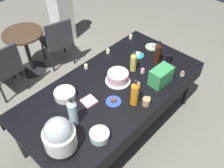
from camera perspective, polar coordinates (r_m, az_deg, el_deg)
ground at (r=3.29m, az=0.00°, el=-10.06°), size 9.00×9.00×0.00m
potluck_table at (r=2.76m, az=0.00°, el=-1.67°), size 2.20×1.10×0.75m
frosted_layer_cake at (r=2.75m, az=1.41°, el=1.64°), size 0.29×0.29×0.13m
slow_cooker at (r=2.15m, az=-12.25°, el=-11.86°), size 0.30×0.30×0.36m
glass_salad_bowl at (r=2.26m, az=-2.94°, el=-11.94°), size 0.19×0.19×0.08m
ceramic_snack_bowl at (r=2.63m, az=-11.01°, el=-2.39°), size 0.23×0.23×0.08m
dessert_plate_teal at (r=3.16m, az=6.13°, el=6.84°), size 0.15×0.15×0.05m
dessert_plate_cobalt at (r=2.56m, az=0.35°, el=-4.06°), size 0.16×0.16×0.04m
dessert_plate_sage at (r=3.34m, az=9.37°, el=8.68°), size 0.18×0.18×0.04m
cupcake_vanilla at (r=2.90m, az=7.23°, el=3.18°), size 0.05×0.05×0.07m
cupcake_berry at (r=2.96m, az=16.25°, el=2.43°), size 0.05×0.05×0.07m
cupcake_lemon at (r=3.18m, az=-0.94°, el=7.74°), size 0.05×0.05×0.07m
cupcake_cocoa at (r=3.47m, az=4.43°, el=11.06°), size 0.05×0.05×0.07m
cupcake_mint at (r=2.72m, az=6.18°, el=-0.12°), size 0.05×0.05×0.07m
cupcake_rose at (r=2.95m, az=-6.12°, el=4.18°), size 0.05×0.05×0.07m
soda_bottle_water at (r=2.30m, az=-9.21°, el=-6.59°), size 0.09×0.09×0.34m
soda_bottle_cola at (r=3.01m, az=10.72°, el=7.17°), size 0.08×0.08×0.31m
soda_bottle_orange_juice at (r=2.45m, az=5.35°, el=-2.18°), size 0.08×0.08×0.32m
soda_bottle_ginger_ale at (r=2.87m, az=5.08°, el=5.25°), size 0.08×0.08×0.27m
coffee_mug_tan at (r=2.53m, az=8.10°, el=-4.10°), size 0.12×0.08×0.09m
coffee_mug_black at (r=3.13m, az=13.26°, el=6.04°), size 0.11×0.07×0.09m
soda_carton at (r=2.76m, az=11.42°, el=1.86°), size 0.27×0.17×0.20m
paper_napkin_stack at (r=2.57m, az=-5.40°, el=-4.06°), size 0.16×0.16×0.02m
maroon_chair_left at (r=3.69m, az=-24.07°, el=3.63°), size 0.45×0.45×0.85m
maroon_chair_right at (r=4.01m, az=-12.71°, el=10.17°), size 0.53×0.53×0.85m
round_cafe_table at (r=4.01m, az=-19.58°, el=8.60°), size 0.60×0.60×0.72m
water_cooler at (r=4.61m, az=-11.93°, el=16.44°), size 0.32×0.32×1.24m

